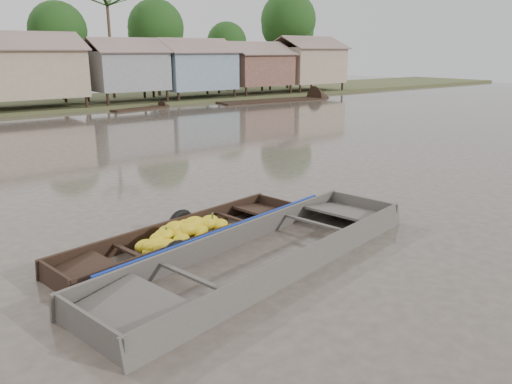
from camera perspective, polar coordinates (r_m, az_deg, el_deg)
ground at (r=11.19m, az=1.18°, el=-5.79°), size 120.00×120.00×0.00m
riverbank at (r=41.12m, az=-24.57°, el=13.04°), size 120.00×12.47×10.22m
banana_boat at (r=11.00m, az=-8.22°, el=-5.30°), size 6.25×2.45×0.83m
viewer_boat at (r=10.21m, az=0.88°, el=-7.56°), size 8.25×3.61×0.64m
distant_boats at (r=35.98m, az=-17.31°, el=8.52°), size 47.09×4.02×0.35m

